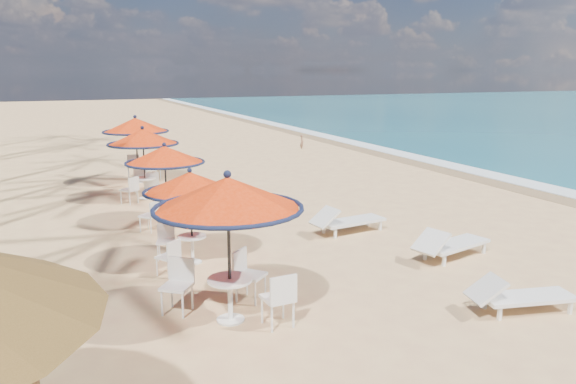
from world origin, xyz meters
The scene contains 12 objects.
ground centered at (0.00, 0.00, 0.00)m, with size 160.00×160.00×0.00m, color tan.
foam_strip centered at (9.30, 10.00, 0.00)m, with size 1.20×140.00×0.04m, color white.
wetsand_band centered at (8.40, 10.00, 0.00)m, with size 1.40×140.00×0.02m, color olive.
station_0 centered at (-4.88, 0.46, 1.96)m, with size 2.57×2.57×2.68m.
station_1 centered at (-4.87, 3.66, 1.68)m, with size 2.11×2.11×2.20m.
station_2 centered at (-4.66, 7.26, 1.71)m, with size 2.24×2.24×2.33m.
station_3 centered at (-4.74, 10.79, 1.82)m, with size 2.39×2.40×2.49m.
station_4 centered at (-4.46, 13.86, 1.93)m, with size 2.53×2.53×2.63m.
lounger_near centered at (-0.03, -1.29, 0.33)m, with size 2.06×1.03×0.71m.
lounger_mid centered at (0.78, 1.61, 0.36)m, with size 2.24×1.17×0.77m.
lounger_far centered at (-0.43, 4.41, 0.36)m, with size 2.20×0.93×0.76m.
person centered at (5.30, 19.90, 0.43)m, with size 0.31×0.21×0.86m, color #8B6046.
Camera 1 is at (-7.56, -8.42, 4.30)m, focal length 35.00 mm.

